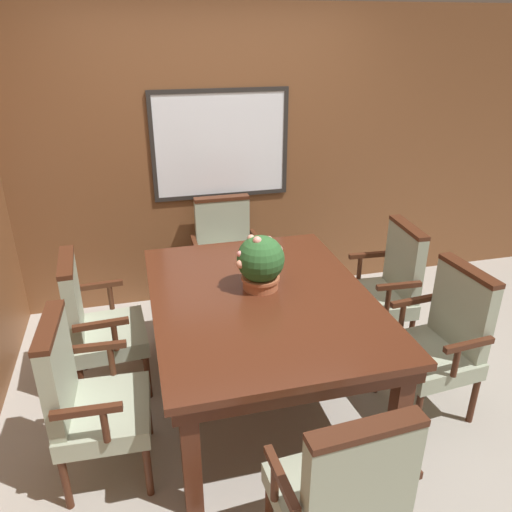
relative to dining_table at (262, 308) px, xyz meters
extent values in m
plane|color=#A39E93|center=(0.00, -0.06, -0.67)|extent=(14.00, 14.00, 0.00)
cube|color=brown|center=(0.00, 1.51, 0.56)|extent=(7.20, 0.06, 2.45)
cube|color=white|center=(0.04, 1.47, 0.71)|extent=(1.08, 0.01, 0.82)
cube|color=#282623|center=(0.04, 1.47, 1.14)|extent=(1.15, 0.02, 0.04)
cube|color=#282623|center=(0.04, 1.47, 0.28)|extent=(1.15, 0.02, 0.03)
cube|color=#282623|center=(-0.52, 1.47, 0.71)|extent=(0.03, 0.02, 0.82)
cube|color=#282623|center=(0.59, 1.47, 0.71)|extent=(0.03, 0.02, 0.82)
cube|color=#4C2314|center=(-0.56, -0.77, -0.31)|extent=(0.09, 0.09, 0.72)
cube|color=#4C2314|center=(0.56, -0.77, -0.31)|extent=(0.09, 0.09, 0.72)
cube|color=#4C2314|center=(-0.56, 0.77, -0.31)|extent=(0.09, 0.09, 0.72)
cube|color=#4C2314|center=(0.56, 0.77, -0.31)|extent=(0.09, 0.09, 0.72)
cube|color=#4C2314|center=(0.00, 0.00, 0.00)|extent=(1.27, 1.69, 0.09)
cube|color=#4C2314|center=(0.00, 0.00, 0.07)|extent=(1.33, 1.75, 0.04)
cylinder|color=#472314|center=(0.80, 0.60, -0.50)|extent=(0.04, 0.04, 0.33)
cylinder|color=#472314|center=(0.77, 0.16, -0.50)|extent=(0.04, 0.04, 0.33)
cylinder|color=#472314|center=(1.20, 0.58, -0.50)|extent=(0.04, 0.04, 0.33)
cylinder|color=#472314|center=(1.18, 0.14, -0.50)|extent=(0.04, 0.04, 0.33)
cube|color=#9EA88E|center=(0.99, 0.37, -0.28)|extent=(0.49, 0.53, 0.11)
cube|color=#9EA88E|center=(1.18, 0.36, 0.02)|extent=(0.10, 0.47, 0.50)
cube|color=#472314|center=(1.18, 0.36, 0.29)|extent=(0.11, 0.47, 0.03)
cylinder|color=#472314|center=(0.97, 0.63, -0.13)|extent=(0.04, 0.04, 0.20)
cube|color=#472314|center=(1.04, 0.63, -0.03)|extent=(0.33, 0.05, 0.04)
cylinder|color=#472314|center=(0.94, 0.11, -0.13)|extent=(0.04, 0.04, 0.20)
cube|color=#472314|center=(1.01, 0.11, -0.03)|extent=(0.33, 0.05, 0.04)
cylinder|color=#472314|center=(-0.78, -0.63, -0.50)|extent=(0.04, 0.04, 0.33)
cylinder|color=#472314|center=(-0.75, -0.18, -0.50)|extent=(0.04, 0.04, 0.33)
cylinder|color=#472314|center=(-1.18, -0.61, -0.50)|extent=(0.04, 0.04, 0.33)
cylinder|color=#472314|center=(-1.16, -0.16, -0.50)|extent=(0.04, 0.04, 0.33)
cube|color=#9EA88E|center=(-0.97, -0.39, -0.28)|extent=(0.49, 0.53, 0.11)
cube|color=#9EA88E|center=(-1.16, -0.38, 0.02)|extent=(0.10, 0.47, 0.50)
cube|color=#472314|center=(-1.16, -0.38, 0.29)|extent=(0.11, 0.47, 0.03)
cylinder|color=#472314|center=(-0.95, -0.66, -0.13)|extent=(0.04, 0.04, 0.20)
cube|color=#472314|center=(-1.02, -0.65, -0.03)|extent=(0.33, 0.05, 0.04)
cylinder|color=#472314|center=(-0.92, -0.14, -0.13)|extent=(0.04, 0.04, 0.20)
cube|color=#472314|center=(-0.99, -0.13, -0.03)|extent=(0.33, 0.05, 0.04)
cylinder|color=#472314|center=(0.22, -0.97, -0.50)|extent=(0.04, 0.04, 0.33)
cylinder|color=#472314|center=(-0.23, -1.00, -0.50)|extent=(0.04, 0.04, 0.33)
cube|color=#9EA88E|center=(0.01, -1.19, -0.28)|extent=(0.53, 0.50, 0.11)
cube|color=#9EA88E|center=(0.02, -1.38, 0.02)|extent=(0.47, 0.11, 0.50)
cube|color=#472314|center=(0.02, -1.38, 0.29)|extent=(0.47, 0.12, 0.03)
cylinder|color=#472314|center=(0.27, -1.13, -0.13)|extent=(0.04, 0.04, 0.20)
cube|color=#472314|center=(0.27, -1.20, -0.03)|extent=(0.06, 0.33, 0.04)
cylinder|color=#472314|center=(-0.25, -1.17, -0.13)|extent=(0.04, 0.04, 0.20)
cube|color=#472314|center=(-0.25, -1.24, -0.03)|extent=(0.06, 0.33, 0.04)
cylinder|color=#472314|center=(0.76, -0.17, -0.50)|extent=(0.04, 0.04, 0.33)
cylinder|color=#472314|center=(0.80, -0.61, -0.50)|extent=(0.04, 0.04, 0.33)
cylinder|color=#472314|center=(1.16, -0.13, -0.50)|extent=(0.04, 0.04, 0.33)
cylinder|color=#472314|center=(1.20, -0.57, -0.50)|extent=(0.04, 0.04, 0.33)
cube|color=#9EA88E|center=(0.98, -0.37, -0.28)|extent=(0.51, 0.54, 0.11)
cube|color=#9EA88E|center=(1.17, -0.35, 0.02)|extent=(0.12, 0.47, 0.50)
cube|color=#472314|center=(1.17, -0.35, 0.29)|extent=(0.13, 0.47, 0.03)
cylinder|color=#472314|center=(0.92, -0.11, -0.13)|extent=(0.04, 0.04, 0.20)
cube|color=#472314|center=(0.99, -0.11, -0.03)|extent=(0.33, 0.06, 0.04)
cylinder|color=#472314|center=(0.97, -0.63, -0.13)|extent=(0.04, 0.04, 0.20)
cube|color=#472314|center=(1.04, -0.63, -0.03)|extent=(0.33, 0.06, 0.04)
cylinder|color=#472314|center=(-0.74, 0.16, -0.50)|extent=(0.04, 0.04, 0.33)
cylinder|color=#472314|center=(-0.76, 0.60, -0.50)|extent=(0.04, 0.04, 0.33)
cylinder|color=#472314|center=(-1.14, 0.13, -0.50)|extent=(0.04, 0.04, 0.33)
cylinder|color=#472314|center=(-1.17, 0.57, -0.50)|extent=(0.04, 0.04, 0.33)
cube|color=#9EA88E|center=(-0.95, 0.37, -0.28)|extent=(0.50, 0.53, 0.11)
cube|color=#9EA88E|center=(-1.15, 0.35, 0.02)|extent=(0.11, 0.47, 0.50)
cube|color=#472314|center=(-1.15, 0.35, 0.29)|extent=(0.12, 0.47, 0.03)
cylinder|color=#472314|center=(-0.90, 0.11, -0.13)|extent=(0.04, 0.04, 0.20)
cube|color=#472314|center=(-0.97, 0.10, -0.03)|extent=(0.33, 0.06, 0.04)
cylinder|color=#472314|center=(-0.93, 0.63, -0.13)|extent=(0.04, 0.04, 0.20)
cube|color=#472314|center=(-1.00, 0.62, -0.03)|extent=(0.33, 0.06, 0.04)
cylinder|color=#472314|center=(-0.22, 0.95, -0.50)|extent=(0.04, 0.04, 0.33)
cylinder|color=#472314|center=(0.23, 0.95, -0.50)|extent=(0.04, 0.04, 0.33)
cylinder|color=#472314|center=(-0.22, 1.36, -0.50)|extent=(0.04, 0.04, 0.33)
cylinder|color=#472314|center=(0.23, 1.36, -0.50)|extent=(0.04, 0.04, 0.33)
cube|color=#9EA88E|center=(0.01, 1.15, -0.28)|extent=(0.50, 0.47, 0.11)
cube|color=#9EA88E|center=(0.01, 1.35, 0.02)|extent=(0.46, 0.08, 0.50)
cube|color=#472314|center=(0.01, 1.35, 0.29)|extent=(0.46, 0.09, 0.03)
cylinder|color=#472314|center=(-0.26, 1.12, -0.13)|extent=(0.04, 0.04, 0.20)
cube|color=#472314|center=(-0.26, 1.19, -0.03)|extent=(0.04, 0.33, 0.04)
cylinder|color=#472314|center=(0.27, 1.12, -0.13)|extent=(0.04, 0.04, 0.20)
cube|color=#472314|center=(0.27, 1.19, -0.03)|extent=(0.04, 0.33, 0.04)
cylinder|color=#B2603D|center=(0.02, 0.10, 0.13)|extent=(0.22, 0.22, 0.08)
cylinder|color=#B2603D|center=(0.02, 0.10, 0.16)|extent=(0.24, 0.24, 0.02)
sphere|color=#2D602D|center=(0.02, 0.10, 0.29)|extent=(0.30, 0.30, 0.30)
sphere|color=pink|center=(-0.11, 0.09, 0.34)|extent=(0.04, 0.04, 0.04)
sphere|color=#EB9F87|center=(-0.03, 0.15, 0.41)|extent=(0.05, 0.05, 0.05)
sphere|color=#F5A383|center=(-0.12, 0.06, 0.29)|extent=(0.06, 0.06, 0.06)
sphere|color=pink|center=(0.10, 0.21, 0.28)|extent=(0.05, 0.05, 0.05)
sphere|color=pink|center=(0.15, 0.15, 0.32)|extent=(0.05, 0.05, 0.05)
sphere|color=#F69F90|center=(-0.01, 0.07, 0.43)|extent=(0.05, 0.05, 0.05)
sphere|color=pink|center=(0.09, 0.18, 0.38)|extent=(0.05, 0.05, 0.05)
camera|label=1|loc=(-0.70, -2.59, 1.59)|focal=35.00mm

